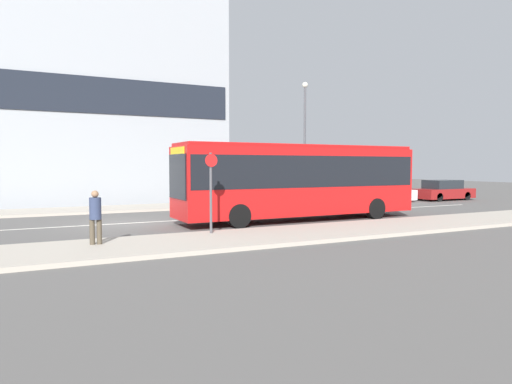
{
  "coord_description": "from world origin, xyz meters",
  "views": [
    {
      "loc": [
        -3.7,
        -19.8,
        2.46
      ],
      "look_at": [
        5.21,
        -2.1,
        1.32
      ],
      "focal_mm": 32.0,
      "sensor_mm": 36.0,
      "label": 1
    }
  ],
  "objects_px": {
    "pedestrian_near_stop": "(95,214)",
    "parked_car_1": "(384,193)",
    "parked_car_2": "(443,191)",
    "bus_stop_sign": "(211,186)",
    "city_bus": "(299,177)",
    "parked_car_0": "(319,195)",
    "street_lamp": "(305,130)"
  },
  "relations": [
    {
      "from": "bus_stop_sign",
      "to": "parked_car_1",
      "type": "bearing_deg",
      "value": 28.78
    },
    {
      "from": "bus_stop_sign",
      "to": "street_lamp",
      "type": "bearing_deg",
      "value": 44.34
    },
    {
      "from": "pedestrian_near_stop",
      "to": "parked_car_2",
      "type": "bearing_deg",
      "value": 25.16
    },
    {
      "from": "parked_car_1",
      "to": "pedestrian_near_stop",
      "type": "distance_m",
      "value": 21.56
    },
    {
      "from": "parked_car_0",
      "to": "pedestrian_near_stop",
      "type": "distance_m",
      "value": 16.93
    },
    {
      "from": "city_bus",
      "to": "bus_stop_sign",
      "type": "height_order",
      "value": "city_bus"
    },
    {
      "from": "bus_stop_sign",
      "to": "street_lamp",
      "type": "xyz_separation_m",
      "value": [
        10.3,
        10.07,
        2.98
      ]
    },
    {
      "from": "parked_car_0",
      "to": "street_lamp",
      "type": "height_order",
      "value": "street_lamp"
    },
    {
      "from": "parked_car_1",
      "to": "bus_stop_sign",
      "type": "height_order",
      "value": "bus_stop_sign"
    },
    {
      "from": "parked_car_1",
      "to": "parked_car_2",
      "type": "height_order",
      "value": "parked_car_2"
    },
    {
      "from": "city_bus",
      "to": "parked_car_2",
      "type": "height_order",
      "value": "city_bus"
    },
    {
      "from": "street_lamp",
      "to": "parked_car_1",
      "type": "bearing_deg",
      "value": -15.49
    },
    {
      "from": "parked_car_0",
      "to": "street_lamp",
      "type": "relative_size",
      "value": 0.52
    },
    {
      "from": "parked_car_2",
      "to": "bus_stop_sign",
      "type": "height_order",
      "value": "bus_stop_sign"
    },
    {
      "from": "parked_car_1",
      "to": "parked_car_2",
      "type": "relative_size",
      "value": 0.96
    },
    {
      "from": "bus_stop_sign",
      "to": "street_lamp",
      "type": "relative_size",
      "value": 0.36
    },
    {
      "from": "parked_car_0",
      "to": "pedestrian_near_stop",
      "type": "xyz_separation_m",
      "value": [
        -14.26,
        -9.11,
        0.37
      ]
    },
    {
      "from": "pedestrian_near_stop",
      "to": "street_lamp",
      "type": "bearing_deg",
      "value": 42.27
    },
    {
      "from": "bus_stop_sign",
      "to": "city_bus",
      "type": "bearing_deg",
      "value": 27.28
    },
    {
      "from": "parked_car_0",
      "to": "parked_car_2",
      "type": "relative_size",
      "value": 0.89
    },
    {
      "from": "bus_stop_sign",
      "to": "street_lamp",
      "type": "distance_m",
      "value": 14.71
    },
    {
      "from": "parked_car_2",
      "to": "street_lamp",
      "type": "height_order",
      "value": "street_lamp"
    },
    {
      "from": "parked_car_1",
      "to": "bus_stop_sign",
      "type": "xyz_separation_m",
      "value": [
        -15.64,
        -8.59,
        1.14
      ]
    },
    {
      "from": "pedestrian_near_stop",
      "to": "street_lamp",
      "type": "distance_m",
      "value": 18.1
    },
    {
      "from": "parked_car_0",
      "to": "bus_stop_sign",
      "type": "relative_size",
      "value": 1.43
    },
    {
      "from": "city_bus",
      "to": "bus_stop_sign",
      "type": "xyz_separation_m",
      "value": [
        -5.27,
        -2.72,
        -0.19
      ]
    },
    {
      "from": "parked_car_2",
      "to": "parked_car_1",
      "type": "bearing_deg",
      "value": 177.61
    },
    {
      "from": "pedestrian_near_stop",
      "to": "parked_car_1",
      "type": "bearing_deg",
      "value": 30.53
    },
    {
      "from": "pedestrian_near_stop",
      "to": "street_lamp",
      "type": "xyz_separation_m",
      "value": [
        14.17,
        10.64,
        3.7
      ]
    },
    {
      "from": "parked_car_0",
      "to": "parked_car_1",
      "type": "xyz_separation_m",
      "value": [
        5.25,
        0.05,
        -0.05
      ]
    },
    {
      "from": "pedestrian_near_stop",
      "to": "bus_stop_sign",
      "type": "bearing_deg",
      "value": 13.74
    },
    {
      "from": "parked_car_0",
      "to": "parked_car_2",
      "type": "bearing_deg",
      "value": -0.93
    }
  ]
}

